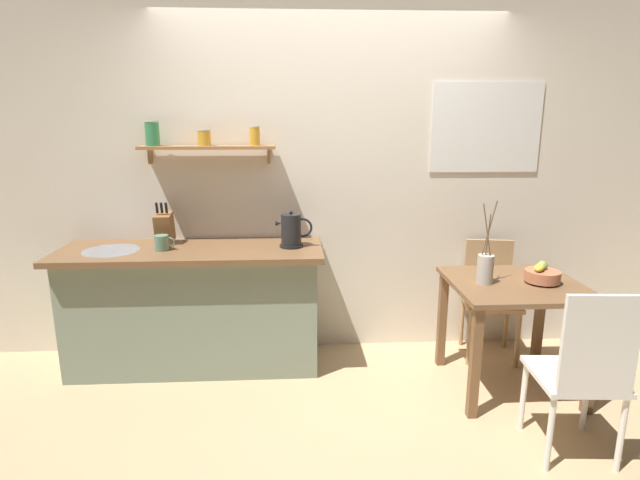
{
  "coord_description": "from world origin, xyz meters",
  "views": [
    {
      "loc": [
        -0.29,
        -3.19,
        1.79
      ],
      "look_at": [
        -0.1,
        0.25,
        0.95
      ],
      "focal_mm": 28.75,
      "sensor_mm": 36.0,
      "label": 1
    }
  ],
  "objects_px": {
    "fruit_bowl": "(542,275)",
    "knife_block": "(164,227)",
    "dining_table": "(514,301)",
    "dining_chair_far": "(489,292)",
    "coffee_mug_by_sink": "(162,243)",
    "dining_chair_near": "(584,369)",
    "electric_kettle": "(292,231)",
    "twig_vase": "(485,268)"
  },
  "relations": [
    {
      "from": "fruit_bowl",
      "to": "knife_block",
      "type": "distance_m",
      "value": 2.59
    },
    {
      "from": "dining_table",
      "to": "twig_vase",
      "type": "height_order",
      "value": "twig_vase"
    },
    {
      "from": "coffee_mug_by_sink",
      "to": "dining_chair_near",
      "type": "bearing_deg",
      "value": -25.69
    },
    {
      "from": "dining_table",
      "to": "electric_kettle",
      "type": "bearing_deg",
      "value": 163.45
    },
    {
      "from": "dining_table",
      "to": "dining_chair_near",
      "type": "relative_size",
      "value": 0.85
    },
    {
      "from": "knife_block",
      "to": "dining_chair_far",
      "type": "bearing_deg",
      "value": -1.0
    },
    {
      "from": "dining_table",
      "to": "knife_block",
      "type": "distance_m",
      "value": 2.45
    },
    {
      "from": "dining_chair_near",
      "to": "dining_chair_far",
      "type": "distance_m",
      "value": 1.29
    },
    {
      "from": "dining_chair_far",
      "to": "electric_kettle",
      "type": "distance_m",
      "value": 1.58
    },
    {
      "from": "fruit_bowl",
      "to": "dining_chair_near",
      "type": "bearing_deg",
      "value": -98.87
    },
    {
      "from": "knife_block",
      "to": "dining_table",
      "type": "bearing_deg",
      "value": -13.68
    },
    {
      "from": "dining_table",
      "to": "electric_kettle",
      "type": "xyz_separation_m",
      "value": [
        -1.44,
        0.43,
        0.39
      ]
    },
    {
      "from": "twig_vase",
      "to": "knife_block",
      "type": "height_order",
      "value": "twig_vase"
    },
    {
      "from": "dining_table",
      "to": "dining_chair_near",
      "type": "distance_m",
      "value": 0.77
    },
    {
      "from": "dining_table",
      "to": "dining_chair_far",
      "type": "relative_size",
      "value": 0.95
    },
    {
      "from": "fruit_bowl",
      "to": "knife_block",
      "type": "xyz_separation_m",
      "value": [
        -2.51,
        0.59,
        0.21
      ]
    },
    {
      "from": "coffee_mug_by_sink",
      "to": "twig_vase",
      "type": "bearing_deg",
      "value": -10.26
    },
    {
      "from": "coffee_mug_by_sink",
      "to": "knife_block",
      "type": "bearing_deg",
      "value": 97.62
    },
    {
      "from": "dining_chair_near",
      "to": "twig_vase",
      "type": "xyz_separation_m",
      "value": [
        -0.25,
        0.76,
        0.31
      ]
    },
    {
      "from": "dining_chair_near",
      "to": "fruit_bowl",
      "type": "bearing_deg",
      "value": 81.13
    },
    {
      "from": "dining_chair_far",
      "to": "electric_kettle",
      "type": "height_order",
      "value": "electric_kettle"
    },
    {
      "from": "dining_table",
      "to": "fruit_bowl",
      "type": "height_order",
      "value": "fruit_bowl"
    },
    {
      "from": "electric_kettle",
      "to": "knife_block",
      "type": "bearing_deg",
      "value": 170.99
    },
    {
      "from": "knife_block",
      "to": "coffee_mug_by_sink",
      "type": "distance_m",
      "value": 0.2
    },
    {
      "from": "dining_chair_far",
      "to": "electric_kettle",
      "type": "relative_size",
      "value": 3.36
    },
    {
      "from": "twig_vase",
      "to": "knife_block",
      "type": "bearing_deg",
      "value": 165.01
    },
    {
      "from": "dining_table",
      "to": "dining_chair_far",
      "type": "distance_m",
      "value": 0.55
    },
    {
      "from": "dining_chair_far",
      "to": "dining_table",
      "type": "bearing_deg",
      "value": -95.52
    },
    {
      "from": "dining_chair_near",
      "to": "electric_kettle",
      "type": "relative_size",
      "value": 3.74
    },
    {
      "from": "dining_chair_far",
      "to": "dining_chair_near",
      "type": "bearing_deg",
      "value": -90.23
    },
    {
      "from": "dining_chair_near",
      "to": "dining_chair_far",
      "type": "xyz_separation_m",
      "value": [
        0.01,
        1.29,
        -0.04
      ]
    },
    {
      "from": "dining_chair_near",
      "to": "electric_kettle",
      "type": "height_order",
      "value": "electric_kettle"
    },
    {
      "from": "dining_chair_near",
      "to": "electric_kettle",
      "type": "distance_m",
      "value": 1.96
    },
    {
      "from": "dining_chair_far",
      "to": "knife_block",
      "type": "distance_m",
      "value": 2.46
    },
    {
      "from": "electric_kettle",
      "to": "knife_block",
      "type": "relative_size",
      "value": 0.84
    },
    {
      "from": "fruit_bowl",
      "to": "coffee_mug_by_sink",
      "type": "relative_size",
      "value": 1.58
    },
    {
      "from": "dining_chair_near",
      "to": "electric_kettle",
      "type": "xyz_separation_m",
      "value": [
        -1.49,
        1.19,
        0.48
      ]
    },
    {
      "from": "dining_chair_near",
      "to": "dining_chair_far",
      "type": "relative_size",
      "value": 1.12
    },
    {
      "from": "dining_chair_near",
      "to": "knife_block",
      "type": "height_order",
      "value": "knife_block"
    },
    {
      "from": "dining_table",
      "to": "dining_chair_far",
      "type": "height_order",
      "value": "dining_chair_far"
    },
    {
      "from": "dining_chair_near",
      "to": "coffee_mug_by_sink",
      "type": "distance_m",
      "value": 2.67
    },
    {
      "from": "electric_kettle",
      "to": "coffee_mug_by_sink",
      "type": "height_order",
      "value": "electric_kettle"
    }
  ]
}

